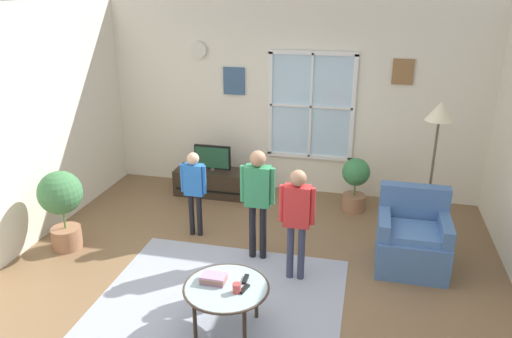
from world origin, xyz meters
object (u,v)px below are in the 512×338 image
object	(u,v)px
remote_near_books	(244,289)
floor_lamp	(438,126)
tv_stand	(213,182)
person_red_shirt	(297,212)
person_blue_shirt	(194,184)
book_stack	(214,278)
cup	(237,288)
person_green_shirt	(258,193)
potted_plant_corner	(61,202)
coffee_table	(226,289)
potted_plant_by_window	(355,181)
remote_near_cup	(245,279)
armchair	(412,239)
television	(213,157)

from	to	relation	value
remote_near_books	floor_lamp	world-z (taller)	floor_lamp
tv_stand	person_red_shirt	size ratio (longest dim) A/B	0.91
remote_near_books	floor_lamp	size ratio (longest dim) A/B	0.08
tv_stand	person_blue_shirt	distance (m)	1.37
book_stack	cup	bearing A→B (deg)	-23.48
book_stack	cup	distance (m)	0.27
person_green_shirt	potted_plant_corner	world-z (taller)	person_green_shirt
person_red_shirt	book_stack	bearing A→B (deg)	-123.14
floor_lamp	coffee_table	bearing A→B (deg)	-131.06
coffee_table	potted_plant_by_window	world-z (taller)	potted_plant_by_window
remote_near_cup	person_blue_shirt	world-z (taller)	person_blue_shirt
coffee_table	person_green_shirt	size ratio (longest dim) A/B	0.60
cup	armchair	bearing A→B (deg)	45.20
coffee_table	cup	xyz separation A→B (m)	(0.11, -0.06, 0.07)
armchair	remote_near_books	xyz separation A→B (m)	(-1.52, -1.54, 0.14)
remote_near_books	potted_plant_corner	size ratio (longest dim) A/B	0.14
television	person_red_shirt	distance (m)	2.50
tv_stand	person_green_shirt	world-z (taller)	person_green_shirt
tv_stand	cup	distance (m)	3.23
remote_near_books	floor_lamp	bearing A→B (deg)	51.68
book_stack	floor_lamp	size ratio (longest dim) A/B	0.13
television	remote_near_books	world-z (taller)	television
book_stack	remote_near_cup	distance (m)	0.29
person_red_shirt	tv_stand	bearing A→B (deg)	128.57
armchair	remote_near_cup	world-z (taller)	armchair
coffee_table	person_green_shirt	bearing A→B (deg)	90.68
remote_near_cup	person_red_shirt	world-z (taller)	person_red_shirt
tv_stand	potted_plant_corner	world-z (taller)	potted_plant_corner
book_stack	person_green_shirt	distance (m)	1.30
armchair	remote_near_books	bearing A→B (deg)	-134.66
person_blue_shirt	remote_near_cup	bearing A→B (deg)	-55.62
television	cup	bearing A→B (deg)	-68.21
book_stack	potted_plant_corner	xyz separation A→B (m)	(-2.17, 0.95, 0.11)
coffee_table	potted_plant_by_window	bearing A→B (deg)	70.67
television	potted_plant_by_window	distance (m)	2.09
armchair	person_red_shirt	distance (m)	1.41
television	coffee_table	distance (m)	3.12
remote_near_cup	person_blue_shirt	distance (m)	1.85
coffee_table	remote_near_books	distance (m)	0.17
television	book_stack	distance (m)	3.03
remote_near_cup	person_red_shirt	xyz separation A→B (m)	(0.33, 0.84, 0.31)
cup	potted_plant_by_window	size ratio (longest dim) A/B	0.11
person_red_shirt	person_blue_shirt	xyz separation A→B (m)	(-1.37, 0.68, -0.09)
floor_lamp	potted_plant_by_window	bearing A→B (deg)	142.01
armchair	floor_lamp	size ratio (longest dim) A/B	0.50
person_green_shirt	person_blue_shirt	world-z (taller)	person_green_shirt
potted_plant_by_window	person_red_shirt	bearing A→B (deg)	-105.71
cup	television	bearing A→B (deg)	111.79
television	cup	world-z (taller)	television
book_stack	remote_near_books	size ratio (longest dim) A/B	1.60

